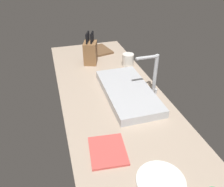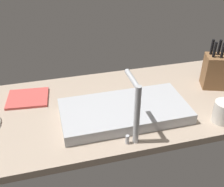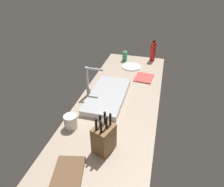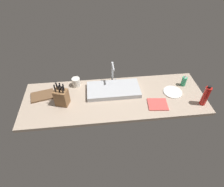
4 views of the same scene
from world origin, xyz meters
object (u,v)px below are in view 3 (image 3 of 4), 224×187
faucet (89,79)px  cutting_board (68,175)px  water_bottle (153,51)px  coffee_mug (71,122)px  dinner_plate (131,67)px  sink_basin (108,96)px  knife_block (104,138)px  soap_bottle (125,56)px  dish_towel (144,78)px

faucet → cutting_board: bearing=-168.7°
water_bottle → coffee_mug: bearing=161.5°
dinner_plate → coffee_mug: bearing=167.5°
sink_basin → knife_block: size_ratio=2.24×
cutting_board → water_bottle: (167.12, -29.49, 10.46)cm
coffee_mug → faucet: bearing=1.7°
faucet → dinner_plate: bearing=-21.2°
dinner_plate → water_bottle: bearing=-39.5°
water_bottle → dinner_plate: 33.58cm
faucet → cutting_board: (-78.29, -15.65, -14.98)cm
water_bottle → coffee_mug: 138.21cm
sink_basin → water_bottle: size_ratio=2.39×
cutting_board → dinner_plate: cutting_board is taller
knife_block → water_bottle: bearing=12.9°
faucet → soap_bottle: (80.23, -13.95, -9.92)cm
knife_block → dish_towel: (97.51, -12.35, -8.84)cm
sink_basin → coffee_mug: 43.76cm
faucet → cutting_board: size_ratio=1.10×
dinner_plate → cutting_board: bearing=176.3°
sink_basin → faucet: bearing=86.4°
faucet → knife_block: faucet is taller
sink_basin → faucet: size_ratio=2.18×
dinner_plate → dish_towel: (-22.01, -16.61, 0.00)cm
cutting_board → water_bottle: size_ratio=0.99×
coffee_mug → sink_basin: bearing=-20.0°
cutting_board → dinner_plate: 142.87cm
sink_basin → knife_block: 56.20cm
soap_bottle → coffee_mug: size_ratio=1.38×
faucet → coffee_mug: faucet is taller
soap_bottle → water_bottle: bearing=-74.6°
dish_towel → faucet: bearing=135.5°
knife_block → dish_towel: size_ratio=1.30×
water_bottle → dinner_plate: bearing=140.5°
faucet → dish_towel: size_ratio=1.33×
knife_block → coffee_mug: knife_block is taller
soap_bottle → dish_towel: bearing=-144.0°
water_bottle → dish_towel: size_ratio=1.22×
soap_bottle → dish_towel: soap_bottle is taller
sink_basin → dish_towel: size_ratio=2.91×
dinner_plate → coffee_mug: 109.04cm
sink_basin → dish_towel: bearing=-30.4°
knife_block → soap_bottle: 136.38cm
faucet → coffee_mug: bearing=-178.3°
sink_basin → cutting_board: bearing=179.6°
faucet → knife_block: bearing=-152.1°
cutting_board → water_bottle: water_bottle is taller
dish_towel → coffee_mug: size_ratio=2.01×
sink_basin → cutting_board: size_ratio=2.40×
soap_bottle → dish_towel: size_ratio=0.69×
soap_bottle → dinner_plate: (-15.96, -10.98, -5.36)cm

